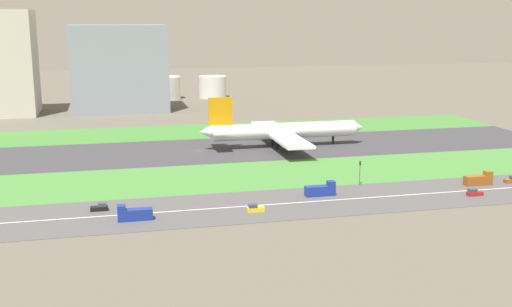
{
  "coord_description": "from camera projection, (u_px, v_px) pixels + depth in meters",
  "views": [
    {
      "loc": [
        -31.79,
        -225.93,
        48.0
      ],
      "look_at": [
        13.43,
        -36.5,
        6.0
      ],
      "focal_mm": 43.76,
      "sensor_mm": 36.0,
      "label": 1
    }
  ],
  "objects": [
    {
      "name": "truck_0",
      "position": [
        479.0,
        180.0,
        183.85
      ],
      "size": [
        8.4,
        2.5,
        4.0
      ],
      "color": "brown",
      "rests_on": "highway"
    },
    {
      "name": "car_0",
      "position": [
        512.0,
        180.0,
        186.56
      ],
      "size": [
        4.4,
        1.8,
        2.0
      ],
      "color": "brown",
      "rests_on": "highway"
    },
    {
      "name": "truck_2",
      "position": [
        134.0,
        214.0,
        151.5
      ],
      "size": [
        8.4,
        2.5,
        4.0
      ],
      "rotation": [
        0.0,
        0.0,
        3.14
      ],
      "color": "navy",
      "rests_on": "highway"
    },
    {
      "name": "car_2",
      "position": [
        474.0,
        193.0,
        172.72
      ],
      "size": [
        4.4,
        1.8,
        2.0
      ],
      "rotation": [
        0.0,
        0.0,
        3.14
      ],
      "color": "#B2191E",
      "rests_on": "highway"
    },
    {
      "name": "fuel_tank_east",
      "position": [
        213.0,
        87.0,
        389.22
      ],
      "size": [
        16.88,
        16.88,
        13.39
      ],
      "primitive_type": "cylinder",
      "color": "silver",
      "rests_on": "ground_plane"
    },
    {
      "name": "truck_1",
      "position": [
        321.0,
        190.0,
        172.69
      ],
      "size": [
        8.4,
        2.5,
        4.0
      ],
      "color": "navy",
      "rests_on": "highway"
    },
    {
      "name": "highway",
      "position": [
        238.0,
        207.0,
        162.73
      ],
      "size": [
        280.0,
        28.0,
        0.1
      ],
      "primitive_type": "cube",
      "color": "#4C4C4F",
      "rests_on": "ground_plane"
    },
    {
      "name": "fuel_tank_west",
      "position": [
        118.0,
        90.0,
        376.3
      ],
      "size": [
        20.94,
        20.94,
        12.04
      ],
      "primitive_type": "cylinder",
      "color": "silver",
      "rests_on": "ground_plane"
    },
    {
      "name": "runway",
      "position": [
        198.0,
        151.0,
        232.14
      ],
      "size": [
        280.0,
        46.0,
        0.1
      ],
      "primitive_type": "cube",
      "color": "#38383D",
      "rests_on": "ground_plane"
    },
    {
      "name": "car_3",
      "position": [
        255.0,
        208.0,
        158.53
      ],
      "size": [
        4.4,
        1.8,
        2.0
      ],
      "rotation": [
        0.0,
        0.0,
        3.14
      ],
      "color": "yellow",
      "rests_on": "highway"
    },
    {
      "name": "fuel_tank_centre",
      "position": [
        165.0,
        88.0,
        382.41
      ],
      "size": [
        19.55,
        19.55,
        13.73
      ],
      "primitive_type": "cylinder",
      "color": "silver",
      "rests_on": "ground_plane"
    },
    {
      "name": "airliner",
      "position": [
        281.0,
        131.0,
        238.08
      ],
      "size": [
        65.0,
        56.0,
        19.7
      ],
      "color": "white",
      "rests_on": "runway"
    },
    {
      "name": "hangar_building",
      "position": [
        119.0,
        68.0,
        330.06
      ],
      "size": [
        49.69,
        32.09,
        45.18
      ],
      "primitive_type": "cube",
      "color": "gray",
      "rests_on": "ground_plane"
    },
    {
      "name": "grass_median_north",
      "position": [
        185.0,
        132.0,
        271.13
      ],
      "size": [
        280.0,
        36.0,
        0.1
      ],
      "primitive_type": "cube",
      "color": "#3D7A33",
      "rests_on": "ground_plane"
    },
    {
      "name": "car_1",
      "position": [
        100.0,
        207.0,
        159.32
      ],
      "size": [
        4.4,
        1.8,
        2.0
      ],
      "color": "black",
      "rests_on": "highway"
    },
    {
      "name": "grass_median_south",
      "position": [
        217.0,
        177.0,
        193.16
      ],
      "size": [
        280.0,
        36.0,
        0.1
      ],
      "primitive_type": "cube",
      "color": "#427F38",
      "rests_on": "ground_plane"
    },
    {
      "name": "traffic_light",
      "position": [
        360.0,
        171.0,
        183.1
      ],
      "size": [
        0.36,
        0.5,
        7.2
      ],
      "color": "#4C4C51",
      "rests_on": "highway"
    },
    {
      "name": "ground_plane",
      "position": [
        198.0,
        151.0,
        232.15
      ],
      "size": [
        800.0,
        800.0,
        0.0
      ],
      "primitive_type": "plane",
      "color": "#5B564C"
    },
    {
      "name": "highway_centerline",
      "position": [
        238.0,
        207.0,
        162.72
      ],
      "size": [
        266.0,
        0.5,
        0.01
      ],
      "primitive_type": "cube",
      "color": "silver",
      "rests_on": "highway"
    }
  ]
}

